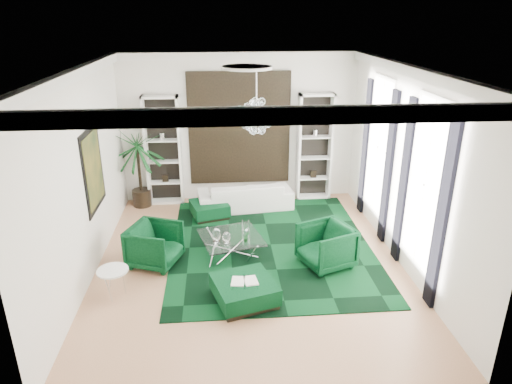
{
  "coord_description": "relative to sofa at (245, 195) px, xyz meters",
  "views": [
    {
      "loc": [
        -0.55,
        -7.99,
        4.68
      ],
      "look_at": [
        0.17,
        0.5,
        1.31
      ],
      "focal_mm": 32.0,
      "sensor_mm": 36.0,
      "label": 1
    }
  ],
  "objects": [
    {
      "name": "curtain_far_b",
      "position": [
        2.87,
        -0.45,
        1.31
      ],
      "size": [
        0.07,
        0.3,
        3.25
      ],
      "primitive_type": "cube",
      "color": "black",
      "rests_on": "floor"
    },
    {
      "name": "table_plant",
      "position": [
        -0.14,
        -2.63,
        0.17
      ],
      "size": [
        0.15,
        0.13,
        0.22
      ],
      "primitive_type": "imported",
      "rotation": [
        0.0,
        0.0,
        0.32
      ],
      "color": "#10461A",
      "rests_on": "coffee_table"
    },
    {
      "name": "ceiling_medallion",
      "position": [
        -0.09,
        -2.43,
        3.43
      ],
      "size": [
        0.9,
        0.9,
        0.05
      ],
      "primitive_type": "cylinder",
      "color": "white",
      "rests_on": "ceiling"
    },
    {
      "name": "book",
      "position": [
        -0.27,
        -4.05,
        0.07
      ],
      "size": [
        0.46,
        0.31,
        0.03
      ],
      "primitive_type": "cube",
      "color": "white",
      "rests_on": "ottoman_front"
    },
    {
      "name": "ottoman_side",
      "position": [
        -0.9,
        -0.46,
        -0.16
      ],
      "size": [
        1.03,
        1.03,
        0.37
      ],
      "primitive_type": "cube",
      "rotation": [
        0.0,
        0.0,
        0.28
      ],
      "color": "black",
      "rests_on": "floor"
    },
    {
      "name": "curtain_near_b",
      "position": [
        2.87,
        -2.85,
        1.31
      ],
      "size": [
        0.07,
        0.3,
        3.25
      ],
      "primitive_type": "cube",
      "color": "black",
      "rests_on": "floor"
    },
    {
      "name": "painting",
      "position": [
        -3.06,
        -2.13,
        1.51
      ],
      "size": [
        0.04,
        1.3,
        1.6
      ],
      "primitive_type": "cube",
      "color": "black",
      "rests_on": "wall_left"
    },
    {
      "name": "wall_right",
      "position": [
        2.92,
        -2.73,
        1.56
      ],
      "size": [
        0.02,
        7.0,
        3.8
      ],
      "primitive_type": "cube",
      "color": "white",
      "rests_on": "ground"
    },
    {
      "name": "floor",
      "position": [
        -0.09,
        -2.73,
        -0.35
      ],
      "size": [
        6.0,
        7.0,
        0.02
      ],
      "primitive_type": "cube",
      "color": "tan",
      "rests_on": "ground"
    },
    {
      "name": "armchair_left",
      "position": [
        -1.95,
        -2.63,
        0.07
      ],
      "size": [
        1.18,
        1.16,
        0.84
      ],
      "primitive_type": "imported",
      "rotation": [
        0.0,
        0.0,
        1.21
      ],
      "color": "black",
      "rests_on": "floor"
    },
    {
      "name": "palm",
      "position": [
        -2.65,
        0.4,
        0.95
      ],
      "size": [
        2.13,
        2.13,
        2.59
      ],
      "primitive_type": null,
      "rotation": [
        0.0,
        0.0,
        -0.4
      ],
      "color": "#10461A",
      "rests_on": "floor"
    },
    {
      "name": "ceiling",
      "position": [
        -0.09,
        -2.73,
        3.47
      ],
      "size": [
        6.0,
        7.0,
        0.02
      ],
      "primitive_type": "cube",
      "color": "white",
      "rests_on": "ground"
    },
    {
      "name": "coffee_table",
      "position": [
        -0.44,
        -2.39,
        -0.14
      ],
      "size": [
        1.44,
        1.44,
        0.41
      ],
      "primitive_type": null,
      "rotation": [
        0.0,
        0.0,
        0.25
      ],
      "color": "white",
      "rests_on": "floor"
    },
    {
      "name": "curtain_near_a",
      "position": [
        2.87,
        -4.41,
        1.31
      ],
      "size": [
        0.07,
        0.3,
        3.25
      ],
      "primitive_type": "cube",
      "color": "black",
      "rests_on": "floor"
    },
    {
      "name": "chandelier",
      "position": [
        0.09,
        -2.3,
        2.51
      ],
      "size": [
        1.03,
        1.03,
        0.74
      ],
      "primitive_type": null,
      "rotation": [
        0.0,
        0.0,
        0.31
      ],
      "color": "white",
      "rests_on": "ceiling"
    },
    {
      "name": "rug",
      "position": [
        0.42,
        -2.06,
        -0.33
      ],
      "size": [
        4.2,
        5.0,
        0.02
      ],
      "primitive_type": "cube",
      "color": "black",
      "rests_on": "floor"
    },
    {
      "name": "window_near",
      "position": [
        2.9,
        -3.63,
        1.56
      ],
      "size": [
        0.03,
        1.1,
        2.9
      ],
      "primitive_type": "cube",
      "color": "white",
      "rests_on": "wall_right"
    },
    {
      "name": "ottoman_front",
      "position": [
        -0.27,
        -4.05,
        -0.15
      ],
      "size": [
        1.23,
        1.23,
        0.4
      ],
      "primitive_type": "cube",
      "rotation": [
        0.0,
        0.0,
        0.29
      ],
      "color": "black",
      "rests_on": "floor"
    },
    {
      "name": "tapestry",
      "position": [
        -0.09,
        0.73,
        1.56
      ],
      "size": [
        2.5,
        0.06,
        2.8
      ],
      "primitive_type": "cube",
      "color": "black",
      "rests_on": "wall_back"
    },
    {
      "name": "wall_front",
      "position": [
        -0.09,
        -6.24,
        1.56
      ],
      "size": [
        6.0,
        0.02,
        3.8
      ],
      "primitive_type": "cube",
      "color": "white",
      "rests_on": "ground"
    },
    {
      "name": "crown_molding",
      "position": [
        -0.09,
        -2.73,
        3.36
      ],
      "size": [
        6.0,
        7.0,
        0.18
      ],
      "primitive_type": null,
      "color": "white",
      "rests_on": "ceiling"
    },
    {
      "name": "window_far",
      "position": [
        2.9,
        -1.23,
        1.56
      ],
      "size": [
        0.03,
        1.1,
        2.9
      ],
      "primitive_type": "cube",
      "color": "white",
      "rests_on": "wall_right"
    },
    {
      "name": "curtain_far_a",
      "position": [
        2.87,
        -2.01,
        1.31
      ],
      "size": [
        0.07,
        0.3,
        3.25
      ],
      "primitive_type": "cube",
      "color": "black",
      "rests_on": "floor"
    },
    {
      "name": "side_table",
      "position": [
        -2.53,
        -3.71,
        -0.08
      ],
      "size": [
        0.58,
        0.58,
        0.52
      ],
      "primitive_type": "cylinder",
      "rotation": [
        0.0,
        0.0,
        0.07
      ],
      "color": "white",
      "rests_on": "floor"
    },
    {
      "name": "sofa",
      "position": [
        0.0,
        0.0,
        0.0
      ],
      "size": [
        2.45,
        1.19,
        0.69
      ],
      "primitive_type": "imported",
      "rotation": [
        0.0,
        0.0,
        3.26
      ],
      "color": "silver",
      "rests_on": "floor"
    },
    {
      "name": "shelving_right",
      "position": [
        1.86,
        0.58,
        1.06
      ],
      "size": [
        0.9,
        0.38,
        2.8
      ],
      "primitive_type": null,
      "color": "white",
      "rests_on": "floor"
    },
    {
      "name": "armchair_right",
      "position": [
        1.4,
        -2.97,
        0.08
      ],
      "size": [
        1.2,
        1.18,
        0.85
      ],
      "primitive_type": "imported",
      "rotation": [
        0.0,
        0.0,
        -1.2
      ],
      "color": "black",
      "rests_on": "floor"
    },
    {
      "name": "shelving_left",
      "position": [
        -2.04,
        0.58,
        1.06
      ],
      "size": [
        0.9,
        0.38,
        2.8
      ],
      "primitive_type": null,
      "color": "white",
      "rests_on": "floor"
    },
    {
      "name": "wall_back",
      "position": [
        -0.09,
        0.78,
        1.56
      ],
      "size": [
        6.0,
        0.02,
        3.8
      ],
      "primitive_type": "cube",
      "color": "white",
      "rests_on": "ground"
    },
    {
      "name": "wall_left",
      "position": [
        -3.1,
        -2.73,
        1.56
      ],
      "size": [
        0.02,
        7.0,
        3.8
      ],
      "primitive_type": "cube",
      "color": "white",
      "rests_on": "ground"
    }
  ]
}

